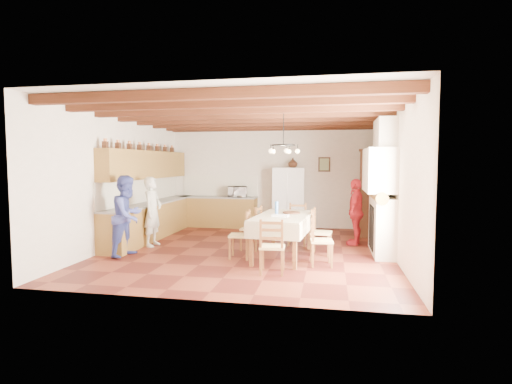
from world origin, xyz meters
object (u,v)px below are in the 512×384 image
at_px(chair_right_near, 322,240).
at_px(chair_end_near, 272,246).
at_px(microwave, 237,192).
at_px(chair_right_far, 321,232).
at_px(refrigerator, 288,198).
at_px(person_woman_red, 356,212).
at_px(chair_end_far, 297,224).
at_px(chair_left_far, 251,228).
at_px(chair_left_near, 240,234).
at_px(person_woman_blue, 128,216).
at_px(hutch, 370,192).
at_px(person_man, 153,211).
at_px(dining_table, 283,219).

height_order(chair_right_near, chair_end_near, same).
bearing_deg(microwave, chair_right_far, -67.12).
distance_m(refrigerator, person_woman_red, 2.61).
xyz_separation_m(chair_right_far, microwave, (-2.51, 3.11, 0.57)).
xyz_separation_m(refrigerator, chair_end_far, (0.44, -2.24, -0.40)).
bearing_deg(chair_left_far, chair_right_far, 90.74).
xyz_separation_m(refrigerator, chair_left_near, (-0.58, -3.73, -0.40)).
xyz_separation_m(chair_right_far, person_woman_red, (0.76, 1.20, 0.29)).
height_order(chair_left_far, person_woman_blue, person_woman_blue).
bearing_deg(chair_right_near, chair_left_near, 74.54).
relative_size(chair_right_far, person_woman_red, 0.63).
bearing_deg(microwave, refrigerator, -15.69).
height_order(person_woman_blue, microwave, person_woman_blue).
xyz_separation_m(hutch, microwave, (-3.70, 0.51, -0.07)).
relative_size(chair_left_far, chair_right_far, 1.00).
bearing_deg(chair_left_far, chair_end_far, 133.77).
height_order(chair_right_near, chair_end_far, same).
xyz_separation_m(chair_left_far, person_man, (-2.29, -0.01, 0.31)).
height_order(refrigerator, chair_right_near, refrigerator).
bearing_deg(chair_end_near, person_man, -33.34).
height_order(person_man, microwave, person_man).
distance_m(chair_left_near, chair_right_near, 1.63).
height_order(hutch, microwave, hutch).
distance_m(chair_left_near, chair_end_near, 1.23).
relative_size(chair_right_near, chair_end_far, 1.00).
bearing_deg(chair_right_far, chair_right_near, -172.02).
distance_m(hutch, chair_right_far, 2.93).
bearing_deg(refrigerator, person_man, -137.95).
distance_m(chair_right_far, microwave, 4.04).
bearing_deg(chair_end_far, hutch, 44.59).
relative_size(chair_left_near, chair_end_far, 1.00).
bearing_deg(chair_right_far, refrigerator, 24.34).
bearing_deg(refrigerator, chair_right_far, -76.29).
height_order(chair_left_far, chair_right_near, same).
height_order(dining_table, person_woman_blue, person_woman_blue).
xyz_separation_m(chair_left_near, chair_left_far, (0.07, 0.81, 0.00)).
xyz_separation_m(refrigerator, chair_right_far, (1.01, -3.12, -0.40)).
relative_size(chair_left_near, chair_right_far, 1.00).
xyz_separation_m(hutch, chair_end_far, (-1.76, -1.72, -0.64)).
bearing_deg(chair_left_far, chair_end_near, 30.65).
height_order(hutch, chair_end_far, hutch).
bearing_deg(hutch, chair_left_near, -124.00).
height_order(chair_left_near, person_man, person_man).
bearing_deg(person_woman_red, chair_left_near, -38.10).
relative_size(chair_right_near, chair_right_far, 1.00).
height_order(chair_right_near, person_woman_red, person_woman_red).
height_order(chair_end_near, chair_end_far, same).
distance_m(chair_left_near, person_man, 2.38).
relative_size(hutch, chair_left_near, 2.34).
distance_m(refrigerator, chair_left_far, 2.99).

